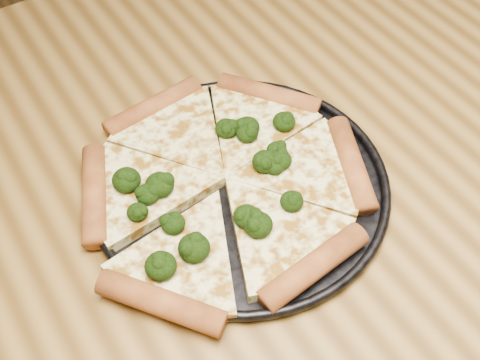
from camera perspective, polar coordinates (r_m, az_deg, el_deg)
dining_table at (r=0.79m, az=1.07°, el=-3.12°), size 1.20×0.90×0.75m
pizza_pan at (r=0.70m, az=-0.00°, el=-0.43°), size 0.33×0.33×0.02m
pizza at (r=0.69m, az=-1.45°, el=-0.09°), size 0.35×0.33×0.03m
broccoli_florets at (r=0.67m, az=-2.13°, el=-0.56°), size 0.24×0.16×0.02m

